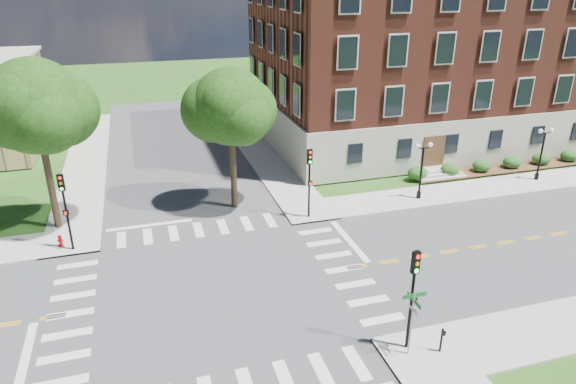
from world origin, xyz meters
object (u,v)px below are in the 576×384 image
object	(u,v)px
traffic_signal_ne	(309,174)
fire_hydrant	(60,241)
twin_lamp_west	(422,167)
twin_lamp_east	(542,151)
traffic_signal_nw	(65,203)
push_button_post	(442,339)
street_sign_pole	(413,312)
traffic_signal_se	(413,288)

from	to	relation	value
traffic_signal_ne	fire_hydrant	distance (m)	15.94
twin_lamp_west	twin_lamp_east	distance (m)	11.00
traffic_signal_nw	twin_lamp_west	xyz separation A→B (m)	(23.74, 0.84, -0.66)
traffic_signal_ne	twin_lamp_west	bearing A→B (deg)	4.30
twin_lamp_west	fire_hydrant	xyz separation A→B (m)	(-24.46, -0.23, -2.06)
push_button_post	fire_hydrant	xyz separation A→B (m)	(-16.79, 14.92, -0.33)
street_sign_pole	fire_hydrant	xyz separation A→B (m)	(-15.40, 14.63, -1.84)
street_sign_pole	push_button_post	size ratio (longest dim) A/B	2.58
traffic_signal_nw	traffic_signal_ne	bearing A→B (deg)	0.71
traffic_signal_se	twin_lamp_east	xyz separation A→B (m)	(19.91, 15.04, -0.66)
fire_hydrant	twin_lamp_west	bearing A→B (deg)	0.53
traffic_signal_ne	traffic_signal_se	bearing A→B (deg)	-90.66
traffic_signal_ne	twin_lamp_west	world-z (taller)	traffic_signal_ne
twin_lamp_east	fire_hydrant	bearing A→B (deg)	-178.68
street_sign_pole	fire_hydrant	size ratio (longest dim) A/B	4.13
twin_lamp_west	twin_lamp_east	size ratio (longest dim) A/B	1.00
traffic_signal_ne	push_button_post	bearing A→B (deg)	-85.68
twin_lamp_west	twin_lamp_east	world-z (taller)	same
street_sign_pole	push_button_post	bearing A→B (deg)	-11.72
street_sign_pole	traffic_signal_se	bearing A→B (deg)	71.01
twin_lamp_west	street_sign_pole	bearing A→B (deg)	-121.39
traffic_signal_se	push_button_post	world-z (taller)	traffic_signal_se
twin_lamp_west	traffic_signal_se	bearing A→B (deg)	-121.71
traffic_signal_se	street_sign_pole	bearing A→B (deg)	-108.99
street_sign_pole	fire_hydrant	world-z (taller)	street_sign_pole
traffic_signal_ne	fire_hydrant	world-z (taller)	traffic_signal_ne
traffic_signal_nw	fire_hydrant	world-z (taller)	traffic_signal_nw
street_sign_pole	push_button_post	distance (m)	2.08
traffic_signal_ne	twin_lamp_west	size ratio (longest dim) A/B	1.13
fire_hydrant	street_sign_pole	bearing A→B (deg)	-43.53
street_sign_pole	traffic_signal_nw	bearing A→B (deg)	136.33
traffic_signal_ne	street_sign_pole	size ratio (longest dim) A/B	1.55
twin_lamp_east	push_button_post	distance (m)	24.47
traffic_signal_ne	street_sign_pole	distance (m)	14.23
traffic_signal_se	twin_lamp_west	bearing A→B (deg)	58.29
street_sign_pole	traffic_signal_ne	bearing A→B (deg)	88.79
traffic_signal_se	fire_hydrant	size ratio (longest dim) A/B	6.40
street_sign_pole	fire_hydrant	bearing A→B (deg)	136.47
traffic_signal_se	push_button_post	distance (m)	2.79
push_button_post	street_sign_pole	bearing A→B (deg)	168.28
twin_lamp_east	street_sign_pole	distance (m)	25.31
traffic_signal_ne	street_sign_pole	world-z (taller)	traffic_signal_ne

